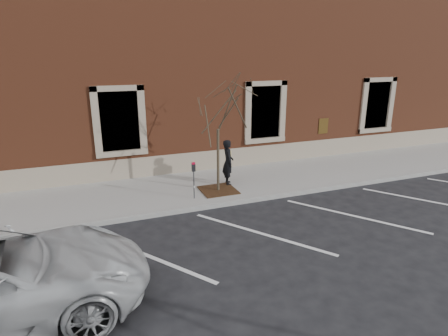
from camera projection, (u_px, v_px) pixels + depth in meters
name	position (u px, v px, depth m)	size (l,w,h in m)	color
ground	(231.00, 205.00, 12.40)	(120.00, 120.00, 0.00)	#28282B
sidewalk_near	(213.00, 186.00, 13.93)	(40.00, 3.50, 0.15)	gray
curb_near	(231.00, 203.00, 12.33)	(40.00, 0.12, 0.15)	#9E9E99
parking_stripes	(260.00, 233.00, 10.44)	(28.00, 4.40, 0.01)	silver
building_civic	(171.00, 70.00, 18.10)	(40.00, 8.62, 8.00)	brown
man	(228.00, 162.00, 13.67)	(0.61, 0.40, 1.67)	black
parking_meter	(194.00, 174.00, 12.27)	(0.11, 0.09, 1.26)	#595B60
tree_grate	(218.00, 190.00, 13.24)	(1.22, 1.22, 0.03)	#452C16
sapling	(218.00, 111.00, 12.41)	(2.41, 2.41, 4.01)	brown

